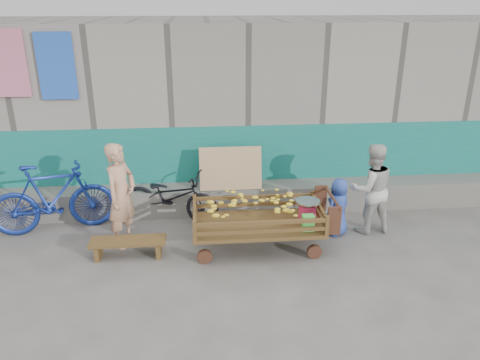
{
  "coord_description": "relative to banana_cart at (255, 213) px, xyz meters",
  "views": [
    {
      "loc": [
        -0.16,
        -4.83,
        3.39
      ],
      "look_at": [
        0.36,
        1.2,
        1.0
      ],
      "focal_mm": 35.0,
      "sensor_mm": 36.0,
      "label": 1
    }
  ],
  "objects": [
    {
      "name": "ground",
      "position": [
        -0.56,
        -1.03,
        -0.57
      ],
      "size": [
        80.0,
        80.0,
        0.0
      ],
      "primitive_type": "plane",
      "color": "#52504A",
      "rests_on": "ground"
    },
    {
      "name": "building_wall",
      "position": [
        -0.56,
        3.02,
        0.89
      ],
      "size": [
        12.0,
        3.5,
        3.0
      ],
      "color": "gray",
      "rests_on": "ground"
    },
    {
      "name": "banana_cart",
      "position": [
        0.0,
        0.0,
        0.0
      ],
      "size": [
        1.99,
        0.91,
        0.85
      ],
      "color": "#503919",
      "rests_on": "ground"
    },
    {
      "name": "bench",
      "position": [
        -1.77,
        -0.06,
        -0.38
      ],
      "size": [
        1.04,
        0.31,
        0.26
      ],
      "color": "#503919",
      "rests_on": "ground"
    },
    {
      "name": "vendor_man",
      "position": [
        -1.87,
        0.31,
        0.19
      ],
      "size": [
        0.58,
        0.66,
        1.53
      ],
      "primitive_type": "imported",
      "rotation": [
        0.0,
        0.0,
        1.11
      ],
      "color": "tan",
      "rests_on": "ground"
    },
    {
      "name": "woman",
      "position": [
        1.79,
        0.41,
        0.13
      ],
      "size": [
        0.73,
        0.6,
        1.4
      ],
      "primitive_type": "imported",
      "rotation": [
        0.0,
        0.0,
        3.26
      ],
      "color": "beige",
      "rests_on": "ground"
    },
    {
      "name": "child",
      "position": [
        1.29,
        0.34,
        -0.12
      ],
      "size": [
        0.52,
        0.48,
        0.9
      ],
      "primitive_type": "imported",
      "rotation": [
        0.0,
        0.0,
        3.73
      ],
      "color": "#2C48A4",
      "rests_on": "ground"
    },
    {
      "name": "bicycle_dark",
      "position": [
        -1.22,
        1.02,
        -0.16
      ],
      "size": [
        1.68,
        1.05,
        0.83
      ],
      "primitive_type": "imported",
      "rotation": [
        0.0,
        0.0,
        1.23
      ],
      "color": "black",
      "rests_on": "ground"
    },
    {
      "name": "bicycle_blue",
      "position": [
        -2.98,
        0.82,
        -0.03
      ],
      "size": [
        1.89,
        0.89,
        1.1
      ],
      "primitive_type": "imported",
      "rotation": [
        0.0,
        0.0,
        1.78
      ],
      "color": "navy",
      "rests_on": "ground"
    }
  ]
}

